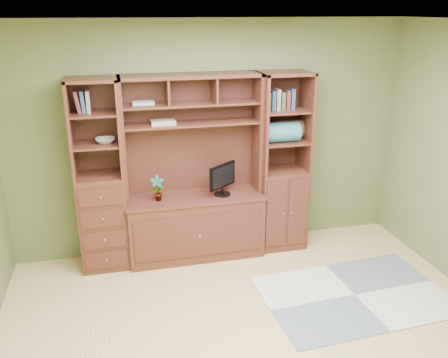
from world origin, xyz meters
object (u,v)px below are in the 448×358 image
object	(u,v)px
center_hutch	(194,171)
left_tower	(99,177)
right_tower	(282,163)
monitor	(222,174)

from	to	relation	value
center_hutch	left_tower	bearing A→B (deg)	177.71
left_tower	right_tower	distance (m)	2.02
left_tower	right_tower	bearing A→B (deg)	0.00
right_tower	center_hutch	bearing A→B (deg)	-177.77
center_hutch	left_tower	size ratio (longest dim) A/B	1.00
center_hutch	right_tower	world-z (taller)	same
center_hutch	right_tower	distance (m)	1.03
center_hutch	left_tower	world-z (taller)	same
left_tower	monitor	distance (m)	1.31
right_tower	monitor	distance (m)	0.72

